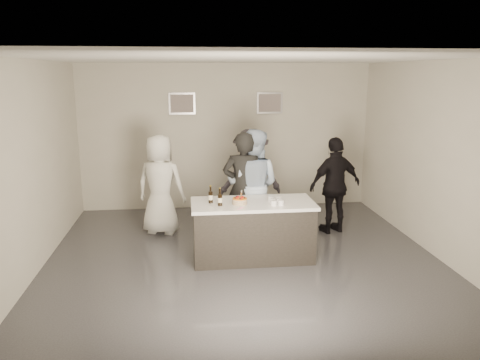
{
  "coord_description": "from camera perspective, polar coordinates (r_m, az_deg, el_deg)",
  "views": [
    {
      "loc": [
        -0.82,
        -6.67,
        2.81
      ],
      "look_at": [
        0.0,
        0.5,
        1.15
      ],
      "focal_mm": 35.0,
      "sensor_mm": 36.0,
      "label": 1
    }
  ],
  "objects": [
    {
      "name": "cake",
      "position": [
        6.96,
        -0.03,
        -2.64
      ],
      "size": [
        0.22,
        0.22,
        0.08
      ],
      "primitive_type": "cylinder",
      "color": "orange",
      "rests_on": "bar_counter"
    },
    {
      "name": "ceiling",
      "position": [
        6.72,
        0.5,
        14.57
      ],
      "size": [
        6.0,
        6.0,
        0.0
      ],
      "primitive_type": "plane",
      "rotation": [
        3.14,
        0.0,
        0.0
      ],
      "color": "white"
    },
    {
      "name": "wall_back",
      "position": [
        9.79,
        -1.68,
        5.26
      ],
      "size": [
        6.0,
        0.04,
        3.0
      ],
      "primitive_type": "cube",
      "color": "beige",
      "rests_on": "ground"
    },
    {
      "name": "wall_front",
      "position": [
        3.98,
        5.79,
        -6.33
      ],
      "size": [
        6.0,
        0.04,
        3.0
      ],
      "primitive_type": "cube",
      "color": "beige",
      "rests_on": "ground"
    },
    {
      "name": "bar_counter",
      "position": [
        7.21,
        1.55,
        -6.16
      ],
      "size": [
        1.86,
        0.86,
        0.9
      ],
      "primitive_type": "cube",
      "color": "white",
      "rests_on": "ground"
    },
    {
      "name": "picture_left",
      "position": [
        9.66,
        -7.09,
        9.24
      ],
      "size": [
        0.54,
        0.04,
        0.44
      ],
      "primitive_type": "cube",
      "color": "#B2B2B7",
      "rests_on": "wall_back"
    },
    {
      "name": "person_guest_left",
      "position": [
        8.35,
        -9.67,
        -0.55
      ],
      "size": [
        1.0,
        0.82,
        1.77
      ],
      "primitive_type": "imported",
      "rotation": [
        0.0,
        0.0,
        2.81
      ],
      "color": "white",
      "rests_on": "ground"
    },
    {
      "name": "tumbler_cluster",
      "position": [
        7.01,
        4.4,
        -2.56
      ],
      "size": [
        0.19,
        0.3,
        0.08
      ],
      "primitive_type": "cube",
      "color": "orange",
      "rests_on": "bar_counter"
    },
    {
      "name": "picture_right",
      "position": [
        9.81,
        3.63,
        9.37
      ],
      "size": [
        0.54,
        0.04,
        0.44
      ],
      "primitive_type": "cube",
      "color": "#B2B2B7",
      "rests_on": "wall_back"
    },
    {
      "name": "person_main_blue",
      "position": [
        7.9,
        1.55,
        -0.65
      ],
      "size": [
        1.14,
        1.03,
        1.91
      ],
      "primitive_type": "imported",
      "rotation": [
        0.0,
        0.0,
        2.73
      ],
      "color": "silver",
      "rests_on": "ground"
    },
    {
      "name": "floor",
      "position": [
        7.28,
        0.46,
        -9.74
      ],
      "size": [
        6.0,
        6.0,
        0.0
      ],
      "primitive_type": "plane",
      "color": "#3D3D42",
      "rests_on": "ground"
    },
    {
      "name": "person_guest_right",
      "position": [
        8.46,
        11.52,
        -0.64
      ],
      "size": [
        1.08,
        0.68,
        1.72
      ],
      "primitive_type": "imported",
      "rotation": [
        0.0,
        0.0,
        3.42
      ],
      "color": "black",
      "rests_on": "ground"
    },
    {
      "name": "beer_bottle_b",
      "position": [
        6.86,
        -2.46,
        -2.09
      ],
      "size": [
        0.07,
        0.07,
        0.26
      ],
      "primitive_type": "cylinder",
      "color": "black",
      "rests_on": "bar_counter"
    },
    {
      "name": "wall_right",
      "position": [
        7.8,
        22.94,
        2.25
      ],
      "size": [
        0.04,
        6.0,
        3.0
      ],
      "primitive_type": "cube",
      "color": "beige",
      "rests_on": "ground"
    },
    {
      "name": "person_main_black",
      "position": [
        7.76,
        0.4,
        -0.99
      ],
      "size": [
        0.75,
        0.55,
        1.88
      ],
      "primitive_type": "imported",
      "rotation": [
        0.0,
        0.0,
        2.99
      ],
      "color": "black",
      "rests_on": "ground"
    },
    {
      "name": "wall_left",
      "position": [
        7.14,
        -24.19,
        1.23
      ],
      "size": [
        0.04,
        6.0,
        3.0
      ],
      "primitive_type": "cube",
      "color": "beige",
      "rests_on": "ground"
    },
    {
      "name": "candles",
      "position": [
        6.74,
        -0.67,
        -3.49
      ],
      "size": [
        0.24,
        0.08,
        0.01
      ],
      "primitive_type": "cube",
      "color": "pink",
      "rests_on": "bar_counter"
    },
    {
      "name": "beer_bottle_a",
      "position": [
        7.01,
        -3.61,
        -1.78
      ],
      "size": [
        0.07,
        0.07,
        0.26
      ],
      "primitive_type": "cylinder",
      "color": "black",
      "rests_on": "bar_counter"
    },
    {
      "name": "person_guest_back",
      "position": [
        8.63,
        1.32,
        0.22
      ],
      "size": [
        1.25,
        0.83,
        1.82
      ],
      "primitive_type": "imported",
      "rotation": [
        0.0,
        0.0,
        3.28
      ],
      "color": "#302C34",
      "rests_on": "ground"
    }
  ]
}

